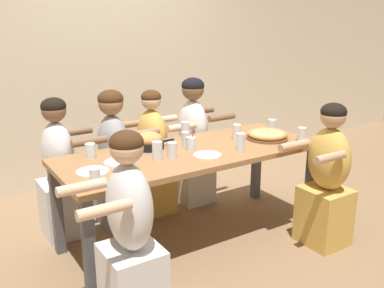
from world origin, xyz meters
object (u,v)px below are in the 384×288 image
(pizza_board_main, at_px, (267,135))
(drinking_glass_h, at_px, (186,140))
(drinking_glass_b, at_px, (95,177))
(empty_plate_b, at_px, (120,162))
(diner_far_left, at_px, (60,174))
(drinking_glass_a, at_px, (240,143))
(diner_far_midright, at_px, (193,145))
(drinking_glass_g, at_px, (302,135))
(empty_plate_c, at_px, (207,155))
(drinking_glass_c, at_px, (157,152))
(drinking_glass_d, at_px, (172,150))
(drinking_glass_e, at_px, (237,133))
(diner_far_midleft, at_px, (114,162))
(empty_plate_a, at_px, (93,172))
(diner_near_left, at_px, (130,238))
(diner_far_center, at_px, (153,158))
(drinking_glass_i, at_px, (272,126))
(drinking_glass_j, at_px, (90,152))
(skillet_bowl, at_px, (149,141))
(cocktail_glass_blue, at_px, (191,144))
(diner_near_right, at_px, (327,182))
(drinking_glass_f, at_px, (185,130))

(pizza_board_main, relative_size, drinking_glass_h, 2.90)
(drinking_glass_b, height_order, drinking_glass_h, drinking_glass_h)
(empty_plate_b, height_order, diner_far_left, diner_far_left)
(drinking_glass_a, bearing_deg, diner_far_midright, 82.71)
(drinking_glass_g, bearing_deg, empty_plate_c, 173.81)
(pizza_board_main, height_order, drinking_glass_c, drinking_glass_c)
(empty_plate_c, xyz_separation_m, drinking_glass_b, (-0.90, -0.10, 0.05))
(empty_plate_b, relative_size, drinking_glass_d, 2.02)
(drinking_glass_b, bearing_deg, drinking_glass_e, 14.18)
(drinking_glass_h, distance_m, diner_far_midleft, 0.70)
(empty_plate_a, relative_size, drinking_glass_a, 1.60)
(drinking_glass_b, bearing_deg, diner_near_left, -79.53)
(empty_plate_a, bearing_deg, diner_far_center, 40.61)
(empty_plate_a, bearing_deg, drinking_glass_d, 0.09)
(drinking_glass_d, bearing_deg, diner_far_midleft, 104.44)
(drinking_glass_e, height_order, drinking_glass_i, drinking_glass_e)
(drinking_glass_j, xyz_separation_m, diner_far_midleft, (0.33, 0.38, -0.25))
(skillet_bowl, distance_m, diner_far_left, 0.78)
(drinking_glass_i, height_order, diner_far_center, diner_far_center)
(drinking_glass_c, relative_size, diner_far_midleft, 0.11)
(drinking_glass_j, height_order, diner_far_left, diner_far_left)
(cocktail_glass_blue, bearing_deg, drinking_glass_i, 5.52)
(empty_plate_c, bearing_deg, cocktail_glass_blue, 96.37)
(empty_plate_a, xyz_separation_m, drinking_glass_g, (1.72, -0.21, 0.04))
(drinking_glass_e, height_order, diner_near_right, diner_near_right)
(drinking_glass_h, distance_m, drinking_glass_i, 0.92)
(diner_near_right, bearing_deg, diner_far_midleft, 44.12)
(cocktail_glass_blue, distance_m, diner_far_left, 1.08)
(empty_plate_a, relative_size, drinking_glass_b, 2.04)
(empty_plate_a, bearing_deg, drinking_glass_e, 5.34)
(drinking_glass_h, bearing_deg, drinking_glass_a, -45.52)
(empty_plate_c, xyz_separation_m, drinking_glass_e, (0.46, 0.24, 0.05))
(empty_plate_b, bearing_deg, pizza_board_main, -3.72)
(drinking_glass_h, height_order, diner_far_left, diner_far_left)
(diner_far_midright, height_order, diner_near_right, diner_far_midright)
(drinking_glass_b, distance_m, diner_near_right, 1.77)
(pizza_board_main, bearing_deg, diner_far_left, 156.10)
(drinking_glass_i, height_order, diner_near_right, diner_near_right)
(drinking_glass_b, xyz_separation_m, diner_far_midleft, (0.50, 0.91, -0.26))
(drinking_glass_a, relative_size, drinking_glass_e, 1.07)
(drinking_glass_c, bearing_deg, drinking_glass_f, 38.48)
(diner_far_midleft, xyz_separation_m, diner_near_right, (1.22, -1.25, -0.03))
(drinking_glass_j, xyz_separation_m, diner_far_center, (0.70, 0.38, -0.28))
(pizza_board_main, relative_size, drinking_glass_b, 3.29)
(skillet_bowl, bearing_deg, empty_plate_c, -55.50)
(drinking_glass_c, relative_size, diner_far_left, 0.12)
(empty_plate_c, height_order, drinking_glass_g, drinking_glass_g)
(empty_plate_a, relative_size, drinking_glass_d, 1.98)
(drinking_glass_c, relative_size, drinking_glass_i, 1.27)
(pizza_board_main, distance_m, drinking_glass_d, 0.92)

